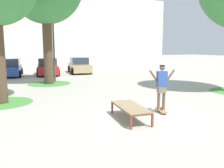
# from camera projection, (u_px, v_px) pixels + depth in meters

# --- Properties ---
(ground_plane) EXTENTS (120.00, 120.00, 0.00)m
(ground_plane) POSITION_uv_depth(u_px,v_px,m) (140.00, 114.00, 8.47)
(ground_plane) COLOR #B2AA9E
(building_facade) EXTENTS (32.60, 4.00, 10.00)m
(building_facade) POSITION_uv_depth(u_px,v_px,m) (63.00, 30.00, 33.95)
(building_facade) COLOR silver
(building_facade) RESTS_ON ground
(skate_box) EXTENTS (0.98, 1.98, 0.46)m
(skate_box) POSITION_uv_depth(u_px,v_px,m) (130.00, 107.00, 7.77)
(skate_box) COLOR brown
(skate_box) RESTS_ON ground
(skateboard) EXTENTS (0.38, 0.82, 0.09)m
(skateboard) POSITION_uv_depth(u_px,v_px,m) (161.00, 110.00, 8.66)
(skateboard) COLOR #9E754C
(skateboard) RESTS_ON ground
(skater) EXTENTS (0.99, 0.36, 1.69)m
(skater) POSITION_uv_depth(u_px,v_px,m) (162.00, 84.00, 8.51)
(skater) COLOR brown
(skater) RESTS_ON skateboard
(grass_patch_near_left) EXTENTS (2.58, 2.58, 0.01)m
(grass_patch_near_left) POSITION_uv_depth(u_px,v_px,m) (2.00, 103.00, 10.17)
(grass_patch_near_left) COLOR #47893D
(grass_patch_near_left) RESTS_ON ground
(grass_patch_mid_back) EXTENTS (2.85, 2.85, 0.01)m
(grass_patch_mid_back) POSITION_uv_depth(u_px,v_px,m) (49.00, 84.00, 15.65)
(grass_patch_mid_back) COLOR #47893D
(grass_patch_mid_back) RESTS_ON ground
(car_blue) EXTENTS (2.27, 4.37, 1.50)m
(car_blue) POSITION_uv_depth(u_px,v_px,m) (10.00, 68.00, 19.89)
(car_blue) COLOR #28479E
(car_blue) RESTS_ON ground
(car_red) EXTENTS (2.28, 4.37, 1.50)m
(car_red) POSITION_uv_depth(u_px,v_px,m) (47.00, 67.00, 20.87)
(car_red) COLOR red
(car_red) RESTS_ON ground
(car_tan) EXTENTS (2.30, 4.38, 1.50)m
(car_tan) POSITION_uv_depth(u_px,v_px,m) (79.00, 66.00, 22.54)
(car_tan) COLOR tan
(car_tan) RESTS_ON ground
(light_post) EXTENTS (0.36, 0.36, 5.83)m
(light_post) POSITION_uv_depth(u_px,v_px,m) (53.00, 27.00, 15.92)
(light_post) COLOR #4C4C51
(light_post) RESTS_ON ground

